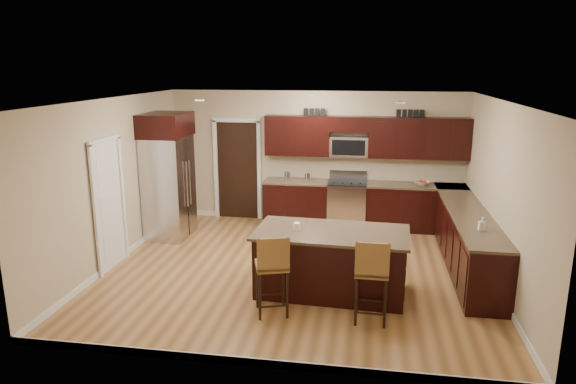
% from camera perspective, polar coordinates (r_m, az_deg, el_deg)
% --- Properties ---
extents(floor, '(6.00, 6.00, 0.00)m').
position_cam_1_polar(floor, '(8.32, 0.93, -8.69)').
color(floor, '#A06F3F').
rests_on(floor, ground).
extents(ceiling, '(6.00, 6.00, 0.00)m').
position_cam_1_polar(ceiling, '(7.70, 1.01, 10.20)').
color(ceiling, silver).
rests_on(ceiling, wall_back).
extents(wall_back, '(6.00, 0.00, 6.00)m').
position_cam_1_polar(wall_back, '(10.57, 3.08, 3.84)').
color(wall_back, tan).
rests_on(wall_back, floor).
extents(wall_left, '(0.00, 5.50, 5.50)m').
position_cam_1_polar(wall_left, '(8.83, -18.70, 1.08)').
color(wall_left, tan).
rests_on(wall_left, floor).
extents(wall_right, '(0.00, 5.50, 5.50)m').
position_cam_1_polar(wall_right, '(8.06, 22.59, -0.44)').
color(wall_right, tan).
rests_on(wall_right, floor).
extents(base_cabinets, '(4.02, 3.96, 0.92)m').
position_cam_1_polar(base_cabinets, '(9.49, 13.66, -3.25)').
color(base_cabinets, black).
rests_on(base_cabinets, floor).
extents(upper_cabinets, '(4.00, 0.33, 0.80)m').
position_cam_1_polar(upper_cabinets, '(10.28, 8.84, 6.17)').
color(upper_cabinets, black).
rests_on(upper_cabinets, wall_back).
extents(range, '(0.76, 0.64, 1.11)m').
position_cam_1_polar(range, '(10.43, 6.56, -1.32)').
color(range, silver).
rests_on(range, floor).
extents(microwave, '(0.76, 0.31, 0.40)m').
position_cam_1_polar(microwave, '(10.34, 6.77, 5.05)').
color(microwave, silver).
rests_on(microwave, upper_cabinets).
extents(doorway, '(0.85, 0.03, 2.06)m').
position_cam_1_polar(doorway, '(10.91, -5.61, 2.40)').
color(doorway, black).
rests_on(doorway, floor).
extents(pantry_door, '(0.03, 0.80, 2.04)m').
position_cam_1_polar(pantry_door, '(8.64, -19.32, -1.50)').
color(pantry_door, white).
rests_on(pantry_door, floor).
extents(letter_decor, '(2.20, 0.03, 0.15)m').
position_cam_1_polar(letter_decor, '(10.23, 8.12, 8.73)').
color(letter_decor, black).
rests_on(letter_decor, upper_cabinets).
extents(island, '(2.22, 1.24, 0.92)m').
position_cam_1_polar(island, '(7.46, 4.80, -7.94)').
color(island, black).
rests_on(island, floor).
extents(stool_left, '(0.52, 0.52, 1.11)m').
position_cam_1_polar(stool_left, '(6.67, -1.75, -8.21)').
color(stool_left, olive).
rests_on(stool_left, floor).
extents(stool_right, '(0.43, 0.43, 1.12)m').
position_cam_1_polar(stool_right, '(6.56, 9.30, -8.72)').
color(stool_right, olive).
rests_on(stool_right, floor).
extents(refrigerator, '(0.79, 1.02, 2.35)m').
position_cam_1_polar(refrigerator, '(9.87, -13.16, 1.88)').
color(refrigerator, silver).
rests_on(refrigerator, floor).
extents(floor_mat, '(1.11, 0.87, 0.01)m').
position_cam_1_polar(floor_mat, '(9.75, 2.17, -5.19)').
color(floor_mat, brown).
rests_on(floor_mat, floor).
extents(fruit_bowl, '(0.39, 0.39, 0.07)m').
position_cam_1_polar(fruit_bowl, '(10.36, 14.65, 0.97)').
color(fruit_bowl, silver).
rests_on(fruit_bowl, base_cabinets).
extents(soap_bottle, '(0.09, 0.10, 0.20)m').
position_cam_1_polar(soap_bottle, '(7.77, 20.76, -3.33)').
color(soap_bottle, '#B2B2B2').
rests_on(soap_bottle, base_cabinets).
extents(canister_tall, '(0.12, 0.12, 0.18)m').
position_cam_1_polar(canister_tall, '(10.42, -0.08, 1.80)').
color(canister_tall, silver).
rests_on(canister_tall, base_cabinets).
extents(canister_short, '(0.11, 0.11, 0.16)m').
position_cam_1_polar(canister_short, '(10.36, 2.16, 1.68)').
color(canister_short, silver).
rests_on(canister_short, base_cabinets).
extents(island_jar, '(0.10, 0.10, 0.10)m').
position_cam_1_polar(island_jar, '(7.32, 0.97, -3.81)').
color(island_jar, white).
rests_on(island_jar, island).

